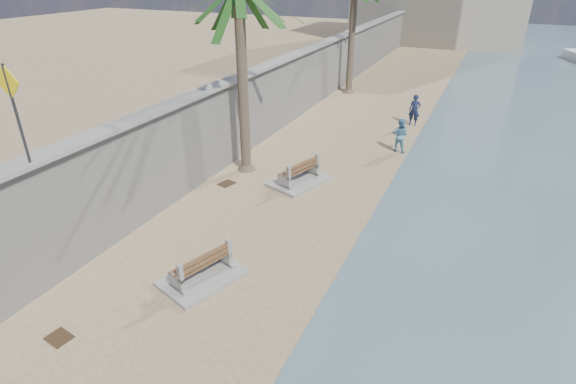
% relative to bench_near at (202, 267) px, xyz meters
% --- Properties ---
extents(ground_plane, '(140.00, 140.00, 0.00)m').
position_rel_bench_near_xyz_m(ground_plane, '(1.41, -3.16, -0.41)').
color(ground_plane, '#9C8360').
extents(seawall, '(0.45, 70.00, 3.50)m').
position_rel_bench_near_xyz_m(seawall, '(-3.79, 16.84, 1.34)').
color(seawall, gray).
rests_on(seawall, ground_plane).
extents(wall_cap, '(0.80, 70.00, 0.12)m').
position_rel_bench_near_xyz_m(wall_cap, '(-3.79, 16.84, 3.14)').
color(wall_cap, gray).
rests_on(wall_cap, seawall).
extents(bench_near, '(2.18, 2.63, 0.94)m').
position_rel_bench_near_xyz_m(bench_near, '(0.00, 0.00, 0.00)').
color(bench_near, gray).
rests_on(bench_near, ground_plane).
extents(bench_far, '(2.27, 2.75, 0.99)m').
position_rel_bench_near_xyz_m(bench_far, '(-0.03, 6.93, 0.02)').
color(bench_far, gray).
rests_on(bench_far, ground_plane).
extents(pedestrian_sign, '(0.78, 0.07, 2.40)m').
position_rel_bench_near_xyz_m(pedestrian_sign, '(-3.59, -1.66, 4.74)').
color(pedestrian_sign, '#2D2D33').
rests_on(pedestrian_sign, wall_cap).
extents(streetlight, '(0.28, 0.28, 5.12)m').
position_rel_bench_near_xyz_m(streetlight, '(-3.69, 8.84, 6.23)').
color(streetlight, '#2D2D33').
rests_on(streetlight, wall_cap).
extents(person_a, '(0.71, 0.49, 1.95)m').
position_rel_bench_near_xyz_m(person_a, '(2.81, 16.36, 0.56)').
color(person_a, '#151D3A').
rests_on(person_a, ground_plane).
extents(person_b, '(0.95, 0.78, 1.79)m').
position_rel_bench_near_xyz_m(person_b, '(2.91, 12.12, 0.48)').
color(person_b, teal).
rests_on(person_b, ground_plane).
extents(debris_b, '(0.65, 0.56, 0.03)m').
position_rel_bench_near_xyz_m(debris_b, '(-1.84, -3.32, -0.40)').
color(debris_b, '#382616').
rests_on(debris_b, ground_plane).
extents(debris_c, '(0.65, 0.74, 0.03)m').
position_rel_bench_near_xyz_m(debris_c, '(-2.66, 5.61, -0.40)').
color(debris_c, '#382616').
rests_on(debris_c, ground_plane).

